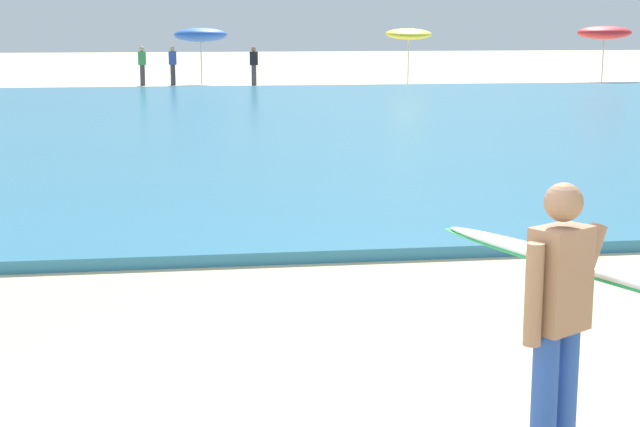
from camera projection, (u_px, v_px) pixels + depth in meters
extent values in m
cube|color=teal|center=(219.00, 125.00, 24.30)|extent=(120.00, 28.00, 0.14)
cylinder|color=#284CA3|center=(544.00, 407.00, 5.64)|extent=(0.15, 0.15, 0.88)
cylinder|color=#284CA3|center=(564.00, 399.00, 5.76)|extent=(0.15, 0.15, 0.88)
cube|color=#9E7051|center=(560.00, 279.00, 5.56)|extent=(0.40, 0.36, 0.60)
sphere|color=#9E7051|center=(564.00, 202.00, 5.47)|extent=(0.22, 0.22, 0.22)
cylinder|color=#9E7051|center=(534.00, 295.00, 5.42)|extent=(0.10, 0.10, 0.58)
cylinder|color=#9E7051|center=(586.00, 267.00, 5.74)|extent=(0.32, 0.25, 0.51)
ellipsoid|color=white|center=(611.00, 273.00, 5.88)|extent=(1.58, 2.36, 0.23)
ellipsoid|color=green|center=(611.00, 276.00, 5.88)|extent=(1.65, 2.46, 0.19)
cylinder|color=beige|center=(201.00, 61.00, 41.02)|extent=(0.05, 0.05, 1.94)
ellipsoid|color=blue|center=(201.00, 35.00, 40.82)|extent=(2.20, 2.22, 0.66)
cylinder|color=beige|center=(408.00, 59.00, 41.78)|extent=(0.05, 0.05, 1.99)
ellipsoid|color=yellow|center=(409.00, 34.00, 41.57)|extent=(1.95, 1.98, 0.58)
cylinder|color=beige|center=(603.00, 59.00, 42.12)|extent=(0.05, 0.05, 2.02)
ellipsoid|color=red|center=(604.00, 33.00, 41.91)|extent=(2.26, 2.26, 0.57)
cylinder|color=#383842|center=(173.00, 75.00, 40.35)|extent=(0.20, 0.20, 0.84)
cube|color=#2D4CA5|center=(173.00, 58.00, 40.21)|extent=(0.32, 0.20, 0.54)
sphere|color=tan|center=(172.00, 49.00, 40.14)|extent=(0.20, 0.20, 0.20)
cylinder|color=#383842|center=(254.00, 76.00, 39.89)|extent=(0.20, 0.20, 0.84)
cube|color=black|center=(254.00, 58.00, 39.76)|extent=(0.32, 0.20, 0.54)
sphere|color=#9E7051|center=(254.00, 49.00, 39.68)|extent=(0.20, 0.20, 0.20)
cylinder|color=#383842|center=(143.00, 75.00, 40.15)|extent=(0.20, 0.20, 0.84)
cube|color=#338C4C|center=(142.00, 58.00, 40.02)|extent=(0.32, 0.20, 0.54)
sphere|color=tan|center=(142.00, 49.00, 39.95)|extent=(0.20, 0.20, 0.20)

